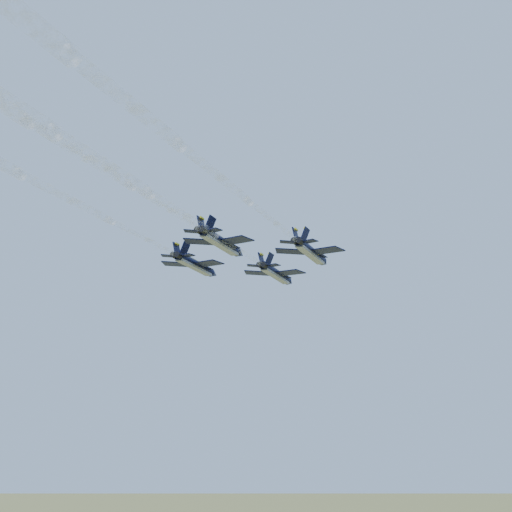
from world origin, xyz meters
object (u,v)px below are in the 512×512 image
at_px(jet_lead, 276,274).
at_px(jet_slot, 221,243).
at_px(jet_left, 196,265).
at_px(jet_right, 311,252).

distance_m(jet_lead, jet_slot, 21.49).
distance_m(jet_left, jet_slot, 14.16).
bearing_deg(jet_left, jet_right, 3.55).
xyz_separation_m(jet_left, jet_right, (21.96, 1.98, 0.00)).
relative_size(jet_lead, jet_slot, 1.00).
relative_size(jet_lead, jet_right, 1.00).
relative_size(jet_left, jet_slot, 1.00).
bearing_deg(jet_slot, jet_lead, 87.44).
bearing_deg(jet_right, jet_lead, 136.06).
distance_m(jet_right, jet_slot, 16.14).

